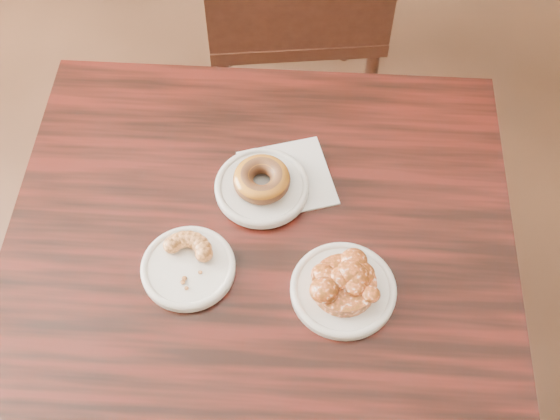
# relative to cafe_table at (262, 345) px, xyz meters

# --- Properties ---
(floor) EXTENTS (5.00, 5.00, 0.00)m
(floor) POSITION_rel_cafe_table_xyz_m (0.29, 0.29, -0.38)
(floor) COLOR black
(floor) RESTS_ON ground
(cafe_table) EXTENTS (0.91, 0.91, 0.75)m
(cafe_table) POSITION_rel_cafe_table_xyz_m (0.00, 0.00, 0.00)
(cafe_table) COLOR black
(cafe_table) RESTS_ON floor
(napkin) EXTENTS (0.20, 0.20, 0.00)m
(napkin) POSITION_rel_cafe_table_xyz_m (0.03, 0.17, 0.38)
(napkin) COLOR silver
(napkin) RESTS_ON cafe_table
(plate_donut) EXTENTS (0.16, 0.16, 0.01)m
(plate_donut) POSITION_rel_cafe_table_xyz_m (-0.01, 0.14, 0.38)
(plate_donut) COLOR silver
(plate_donut) RESTS_ON napkin
(plate_cruller) EXTENTS (0.15, 0.15, 0.01)m
(plate_cruller) POSITION_rel_cafe_table_xyz_m (-0.11, -0.03, 0.38)
(plate_cruller) COLOR white
(plate_cruller) RESTS_ON cafe_table
(plate_fritter) EXTENTS (0.17, 0.17, 0.01)m
(plate_fritter) POSITION_rel_cafe_table_xyz_m (0.14, -0.04, 0.38)
(plate_fritter) COLOR silver
(plate_fritter) RESTS_ON cafe_table
(glazed_donut) EXTENTS (0.10, 0.10, 0.04)m
(glazed_donut) POSITION_rel_cafe_table_xyz_m (-0.01, 0.14, 0.41)
(glazed_donut) COLOR brown
(glazed_donut) RESTS_ON plate_donut
(apple_fritter) EXTENTS (0.14, 0.14, 0.03)m
(apple_fritter) POSITION_rel_cafe_table_xyz_m (0.14, -0.04, 0.40)
(apple_fritter) COLOR #452007
(apple_fritter) RESTS_ON plate_fritter
(cruller_fragment) EXTENTS (0.10, 0.10, 0.03)m
(cruller_fragment) POSITION_rel_cafe_table_xyz_m (-0.11, -0.03, 0.40)
(cruller_fragment) COLOR #5E3212
(cruller_fragment) RESTS_ON plate_cruller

